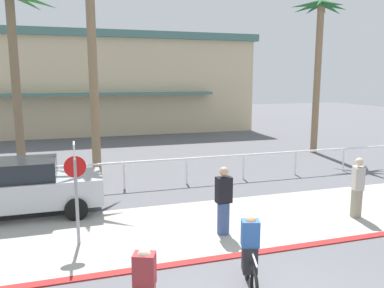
# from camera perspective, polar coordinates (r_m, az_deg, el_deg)

# --- Properties ---
(ground_plane) EXTENTS (80.00, 80.00, 0.00)m
(ground_plane) POSITION_cam_1_polar(r_m,az_deg,el_deg) (16.29, -6.38, -4.83)
(ground_plane) COLOR #5B5B60
(sidewalk_strip) EXTENTS (44.00, 4.00, 0.02)m
(sidewalk_strip) POSITION_cam_1_polar(r_m,az_deg,el_deg) (10.91, -0.46, -12.14)
(sidewalk_strip) COLOR #ADAAA0
(sidewalk_strip) RESTS_ON ground
(curb_paint) EXTENTS (44.00, 0.24, 0.03)m
(curb_paint) POSITION_cam_1_polar(r_m,az_deg,el_deg) (9.18, 3.30, -16.53)
(curb_paint) COLOR maroon
(curb_paint) RESTS_ON ground
(building_backdrop) EXTENTS (25.22, 10.10, 7.32)m
(building_backdrop) POSITION_cam_1_polar(r_m,az_deg,el_deg) (31.86, -15.36, 8.66)
(building_backdrop) COLOR beige
(building_backdrop) RESTS_ON ground
(rail_fence) EXTENTS (21.80, 0.08, 1.04)m
(rail_fence) POSITION_cam_1_polar(r_m,az_deg,el_deg) (14.66, -5.33, -3.06)
(rail_fence) COLOR white
(rail_fence) RESTS_ON ground
(stop_sign_bike_lane) EXTENTS (0.52, 0.56, 2.56)m
(stop_sign_bike_lane) POSITION_cam_1_polar(r_m,az_deg,el_deg) (9.72, -16.79, -4.97)
(stop_sign_bike_lane) COLOR gray
(stop_sign_bike_lane) RESTS_ON ground
(palm_tree_1) EXTENTS (3.36, 3.58, 7.64)m
(palm_tree_1) POSITION_cam_1_polar(r_m,az_deg,el_deg) (17.90, -24.82, 14.12)
(palm_tree_1) COLOR #756047
(palm_tree_1) RESTS_ON ground
(palm_tree_2) EXTENTS (3.27, 2.89, 8.57)m
(palm_tree_2) POSITION_cam_1_polar(r_m,az_deg,el_deg) (16.42, -14.75, 17.56)
(palm_tree_2) COLOR #846B4C
(palm_tree_2) RESTS_ON ground
(palm_tree_3) EXTENTS (3.15, 3.34, 8.12)m
(palm_tree_3) POSITION_cam_1_polar(r_m,az_deg,el_deg) (22.23, 18.22, 14.34)
(palm_tree_3) COLOR #846B4C
(palm_tree_3) RESTS_ON ground
(car_silver_1) EXTENTS (4.40, 2.02, 1.69)m
(car_silver_1) POSITION_cam_1_polar(r_m,az_deg,el_deg) (12.60, -23.59, -5.84)
(car_silver_1) COLOR #B2B7BC
(car_silver_1) RESTS_ON ground
(cyclist_black_0) EXTENTS (0.61, 1.75, 1.50)m
(cyclist_black_0) POSITION_cam_1_polar(r_m,az_deg,el_deg) (7.82, 8.56, -15.98)
(cyclist_black_0) COLOR black
(cyclist_black_0) RESTS_ON ground
(pedestrian_0) EXTENTS (0.41, 0.33, 1.83)m
(pedestrian_0) POSITION_cam_1_polar(r_m,az_deg,el_deg) (10.20, 4.68, -8.70)
(pedestrian_0) COLOR #384C7A
(pedestrian_0) RESTS_ON ground
(pedestrian_1) EXTENTS (0.42, 0.47, 1.80)m
(pedestrian_1) POSITION_cam_1_polar(r_m,az_deg,el_deg) (12.37, 23.19, -6.24)
(pedestrian_1) COLOR gray
(pedestrian_1) RESTS_ON ground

